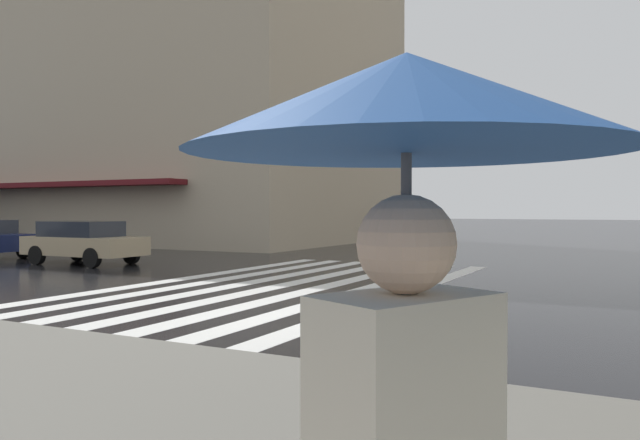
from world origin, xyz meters
TOP-DOWN VIEW (x-y plane):
  - ground_plane at (0.00, 0.00)m, footprint 220.00×220.00m
  - zebra_crossing at (4.00, 2.03)m, footprint 13.00×6.50m
  - haussmann_block_mid at (20.56, 22.04)m, footprint 17.33×28.11m
  - car_champagne at (5.50, 10.78)m, footprint 1.85×4.10m
  - pedestrian_with_floral_umbrella at (-7.68, -5.03)m, footprint 0.98×0.98m

SIDE VIEW (x-z plane):
  - ground_plane at x=0.00m, z-range 0.00..0.00m
  - zebra_crossing at x=4.00m, z-range 0.00..0.01m
  - car_champagne at x=5.50m, z-range 0.05..1.46m
  - pedestrian_with_floral_umbrella at x=-7.68m, z-range 0.73..2.72m
  - haussmann_block_mid at x=20.56m, z-range -0.23..22.12m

